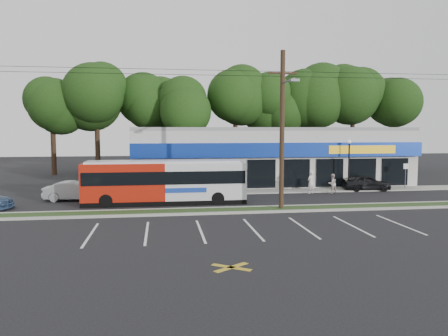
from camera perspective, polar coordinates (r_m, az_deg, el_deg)
name	(u,v)px	position (r m, az deg, el deg)	size (l,w,h in m)	color
ground	(237,214)	(26.55, 1.77, -6.06)	(120.00, 120.00, 0.00)	black
grass_strip	(235,210)	(27.50, 1.41, -5.54)	(40.00, 1.60, 0.12)	#253917
curb_south	(237,213)	(26.68, 1.72, -5.85)	(40.00, 0.25, 0.14)	#9E9E93
curb_north	(233,208)	(28.33, 1.12, -5.21)	(40.00, 0.25, 0.14)	#9E9E93
sidewalk	(278,191)	(36.29, 7.09, -2.99)	(32.00, 2.20, 0.10)	#9E9E93
strip_mall	(265,155)	(42.83, 5.33, 1.75)	(25.00, 12.55, 5.30)	#B8B6AA
utility_pole	(280,125)	(27.58, 7.30, 5.63)	(50.00, 2.77, 10.00)	black
lamp_post	(349,159)	(37.87, 16.01, 1.17)	(0.30, 0.30, 4.25)	black
sign_post	(406,171)	(40.07, 22.64, -0.42)	(0.45, 0.10, 2.23)	#59595E
tree_line	(233,101)	(52.45, 1.16, 8.69)	(46.76, 6.76, 11.83)	black
metrobus	(165,181)	(30.36, -7.70, -1.67)	(11.12, 2.39, 2.99)	#AA1C0D
car_dark	(366,183)	(38.40, 18.09, -1.83)	(1.59, 3.95, 1.35)	black
car_silver	(75,191)	(33.23, -18.94, -2.86)	(1.47, 4.23, 1.39)	#9A9DA1
pedestrian_a	(311,182)	(35.49, 11.26, -1.85)	(0.66, 0.43, 1.81)	silver
pedestrian_b	(332,184)	(35.96, 13.95, -2.00)	(0.76, 0.60, 1.57)	#BBAEA9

